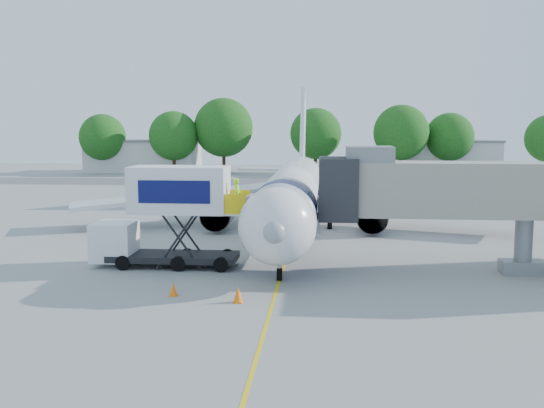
# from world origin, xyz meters

# --- Properties ---
(ground) EXTENTS (160.00, 160.00, 0.00)m
(ground) POSITION_xyz_m (0.00, 0.00, 0.00)
(ground) COLOR #979694
(ground) RESTS_ON ground
(guidance_line) EXTENTS (0.15, 70.00, 0.01)m
(guidance_line) POSITION_xyz_m (0.00, 0.00, 0.01)
(guidance_line) COLOR yellow
(guidance_line) RESTS_ON ground
(taxiway_strip) EXTENTS (120.00, 10.00, 0.01)m
(taxiway_strip) POSITION_xyz_m (0.00, 42.00, 0.00)
(taxiway_strip) COLOR #59595B
(taxiway_strip) RESTS_ON ground
(aircraft) EXTENTS (34.17, 37.73, 11.35)m
(aircraft) POSITION_xyz_m (0.00, 4.12, 2.95)
(aircraft) COLOR silver
(aircraft) RESTS_ON ground
(jet_bridge) EXTENTS (13.90, 3.20, 6.60)m
(jet_bridge) POSITION_xyz_m (7.99, -7.00, 4.34)
(jet_bridge) COLOR gray
(jet_bridge) RESTS_ON ground
(catering_hiloader) EXTENTS (8.50, 2.44, 5.50)m
(catering_hiloader) POSITION_xyz_m (-6.27, -7.00, 2.76)
(catering_hiloader) COLOR black
(catering_hiloader) RESTS_ON ground
(ground_tug) EXTENTS (3.97, 3.12, 1.41)m
(ground_tug) POSITION_xyz_m (1.38, -19.12, 0.74)
(ground_tug) COLOR white
(ground_tug) RESTS_ON ground
(safety_cone_a) EXTENTS (0.45, 0.45, 0.71)m
(safety_cone_a) POSITION_xyz_m (-1.52, -13.43, 0.34)
(safety_cone_a) COLOR orange
(safety_cone_a) RESTS_ON ground
(safety_cone_b) EXTENTS (0.40, 0.40, 0.64)m
(safety_cone_b) POSITION_xyz_m (-4.59, -12.67, 0.30)
(safety_cone_b) COLOR orange
(safety_cone_b) RESTS_ON ground
(outbuilding_left) EXTENTS (18.40, 8.40, 5.30)m
(outbuilding_left) POSITION_xyz_m (-28.00, 60.00, 2.66)
(outbuilding_left) COLOR silver
(outbuilding_left) RESTS_ON ground
(outbuilding_right) EXTENTS (16.40, 7.40, 5.30)m
(outbuilding_right) POSITION_xyz_m (22.00, 62.00, 2.66)
(outbuilding_right) COLOR silver
(outbuilding_right) RESTS_ON ground
(tree_a) EXTENTS (7.46, 7.46, 9.52)m
(tree_a) POSITION_xyz_m (-33.65, 56.55, 5.77)
(tree_a) COLOR #382314
(tree_a) RESTS_ON ground
(tree_b) EXTENTS (7.80, 7.80, 9.95)m
(tree_b) POSITION_xyz_m (-21.82, 56.02, 6.04)
(tree_b) COLOR #382314
(tree_b) RESTS_ON ground
(tree_c) EXTENTS (9.47, 9.47, 12.07)m
(tree_c) POSITION_xyz_m (-14.11, 57.98, 7.33)
(tree_c) COLOR #382314
(tree_c) RESTS_ON ground
(tree_d) EXTENTS (8.22, 8.22, 10.48)m
(tree_d) POSITION_xyz_m (0.65, 59.11, 6.36)
(tree_d) COLOR #382314
(tree_d) RESTS_ON ground
(tree_e) EXTENTS (8.51, 8.51, 10.85)m
(tree_e) POSITION_xyz_m (13.80, 56.15, 6.58)
(tree_e) COLOR #382314
(tree_e) RESTS_ON ground
(tree_f) EXTENTS (7.59, 7.59, 9.67)m
(tree_f) POSITION_xyz_m (21.66, 58.96, 5.87)
(tree_f) COLOR #382314
(tree_f) RESTS_ON ground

